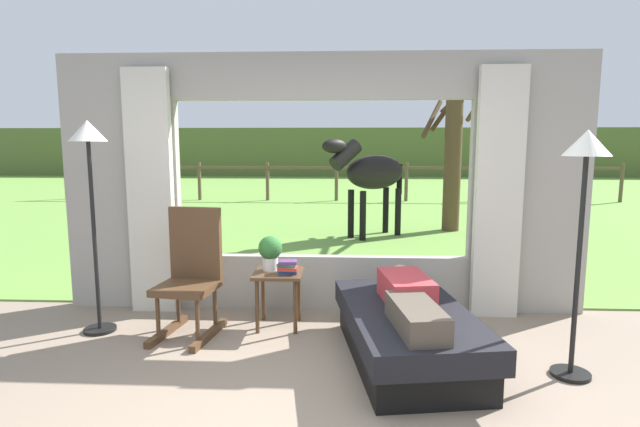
{
  "coord_description": "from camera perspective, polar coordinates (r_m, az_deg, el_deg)",
  "views": [
    {
      "loc": [
        0.22,
        -2.72,
        1.69
      ],
      "look_at": [
        0.0,
        1.8,
        1.05
      ],
      "focal_mm": 28.18,
      "sensor_mm": 36.0,
      "label": 1
    }
  ],
  "objects": [
    {
      "name": "curtain_panel_left",
      "position": [
        5.22,
        -18.7,
        2.25
      ],
      "size": [
        0.44,
        0.1,
        2.4
      ],
      "primitive_type": "cube",
      "color": "beige",
      "rests_on": "ground_plane"
    },
    {
      "name": "back_wall_with_window",
      "position": [
        5.0,
        0.25,
        3.0
      ],
      "size": [
        5.2,
        0.12,
        2.55
      ],
      "color": "#9E998E",
      "rests_on": "ground_plane"
    },
    {
      "name": "potted_plant",
      "position": [
        4.65,
        -5.67,
        -4.23
      ],
      "size": [
        0.22,
        0.22,
        0.32
      ],
      "color": "silver",
      "rests_on": "side_table"
    },
    {
      "name": "pasture_tree",
      "position": [
        9.85,
        14.99,
        7.69
      ],
      "size": [
        1.47,
        1.44,
        3.17
      ],
      "color": "#4C3823",
      "rests_on": "outdoor_pasture_lawn"
    },
    {
      "name": "floor_lamp_right",
      "position": [
        3.93,
        27.85,
        3.41
      ],
      "size": [
        0.32,
        0.32,
        1.78
      ],
      "color": "black",
      "rests_on": "ground_plane"
    },
    {
      "name": "book_stack",
      "position": [
        4.55,
        -3.72,
        -6.1
      ],
      "size": [
        0.19,
        0.16,
        0.12
      ],
      "color": "#23478C",
      "rests_on": "side_table"
    },
    {
      "name": "outdoor_pasture_lawn",
      "position": [
        15.97,
        1.95,
        2.03
      ],
      "size": [
        36.0,
        21.68,
        0.02
      ],
      "primitive_type": "cube",
      "color": "olive",
      "rests_on": "ground_plane"
    },
    {
      "name": "rocking_chair",
      "position": [
        4.62,
        -14.42,
        -6.56
      ],
      "size": [
        0.56,
        0.74,
        1.12
      ],
      "rotation": [
        0.0,
        0.0,
        -0.16
      ],
      "color": "#4C331E",
      "rests_on": "ground_plane"
    },
    {
      "name": "pasture_fence_line",
      "position": [
        14.47,
        1.88,
        4.33
      ],
      "size": [
        16.1,
        0.1,
        1.1
      ],
      "color": "brown",
      "rests_on": "outdoor_pasture_lawn"
    },
    {
      "name": "distant_hill_ridge",
      "position": [
        25.72,
        2.28,
        6.98
      ],
      "size": [
        36.0,
        2.0,
        2.4
      ],
      "primitive_type": "cube",
      "color": "#536231",
      "rests_on": "ground_plane"
    },
    {
      "name": "curtain_panel_right",
      "position": [
        5.08,
        19.6,
        2.05
      ],
      "size": [
        0.44,
        0.1,
        2.4
      ],
      "primitive_type": "cube",
      "color": "beige",
      "rests_on": "ground_plane"
    },
    {
      "name": "floor_lamp_left",
      "position": [
        4.79,
        -24.71,
        5.27
      ],
      "size": [
        0.32,
        0.32,
        1.88
      ],
      "color": "black",
      "rests_on": "ground_plane"
    },
    {
      "name": "side_table",
      "position": [
        4.65,
        -4.74,
        -7.74
      ],
      "size": [
        0.44,
        0.44,
        0.52
      ],
      "color": "#4C331E",
      "rests_on": "ground_plane"
    },
    {
      "name": "recliner_sofa",
      "position": [
        4.08,
        9.86,
        -13.24
      ],
      "size": [
        1.15,
        1.82,
        0.42
      ],
      "rotation": [
        0.0,
        0.0,
        0.15
      ],
      "color": "black",
      "rests_on": "ground_plane"
    },
    {
      "name": "reclining_person",
      "position": [
        3.93,
        10.06,
        -9.37
      ],
      "size": [
        0.43,
        1.44,
        0.22
      ],
      "rotation": [
        0.0,
        0.0,
        0.15
      ],
      "color": "#B23338",
      "rests_on": "recliner_sofa"
    },
    {
      "name": "horse",
      "position": [
        8.89,
        5.9,
        4.58
      ],
      "size": [
        1.63,
        1.41,
        1.73
      ],
      "rotation": [
        0.0,
        0.0,
        2.25
      ],
      "color": "black",
      "rests_on": "outdoor_pasture_lawn"
    }
  ]
}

